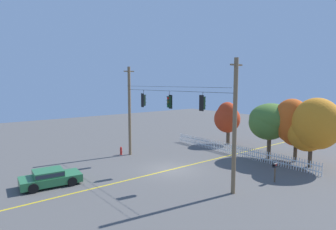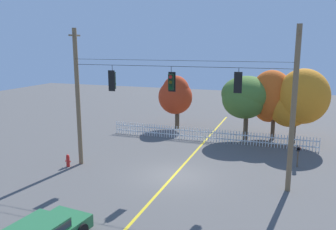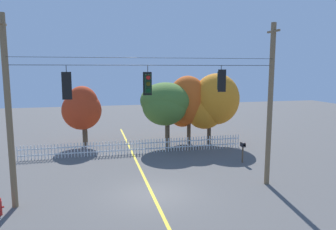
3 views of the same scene
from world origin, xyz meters
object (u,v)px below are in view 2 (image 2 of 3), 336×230
Objects in this scene: traffic_signal_northbound_secondary at (171,82)px; traffic_signal_southbound_primary at (238,82)px; autumn_oak_far_east at (270,98)px; roadside_mailbox at (298,150)px; autumn_maple_far_west at (298,100)px; autumn_maple_near_fence at (175,95)px; autumn_maple_mid at (246,96)px; traffic_signal_westbound_side at (113,81)px; fire_hydrant at (68,161)px.

traffic_signal_northbound_secondary and traffic_signal_southbound_primary have the same top height.
roadside_mailbox is (2.17, -6.30, -2.33)m from autumn_oak_far_east.
roadside_mailbox is (3.38, 4.04, -4.57)m from traffic_signal_southbound_primary.
traffic_signal_northbound_secondary reaches higher than autumn_maple_far_west.
traffic_signal_northbound_secondary is 12.17m from autumn_maple_near_fence.
autumn_maple_mid is at bearing -162.34° from autumn_oak_far_east.
autumn_oak_far_east is at bearing 49.86° from traffic_signal_westbound_side.
autumn_maple_far_west is 7.32× the size of fire_hydrant.
autumn_maple_far_west is (3.30, 9.70, -2.24)m from traffic_signal_southbound_primary.
autumn_maple_mid is 0.91× the size of autumn_oak_far_east.
autumn_maple_near_fence is 6.78m from autumn_maple_mid.
autumn_maple_far_west is 17.59m from fire_hydrant.
fire_hydrant is (-11.71, -11.08, -3.08)m from autumn_oak_far_east.
autumn_maple_near_fence is 13.08m from roadside_mailbox.
traffic_signal_westbound_side is 1.07× the size of traffic_signal_northbound_secondary.
traffic_signal_southbound_primary is at bearing -108.79° from autumn_maple_far_west.
traffic_signal_westbound_side is at bearing 14.07° from fire_hydrant.
fire_hydrant is at bearing -165.93° from traffic_signal_westbound_side.
traffic_signal_southbound_primary is (7.51, 0.00, 0.16)m from traffic_signal_westbound_side.
autumn_maple_far_west is at bearing -9.19° from autumn_maple_near_fence.
traffic_signal_northbound_secondary is at bearing -107.59° from autumn_maple_mid.
traffic_signal_westbound_side is 6.02m from fire_hydrant.
autumn_maple_far_west reaches higher than roadside_mailbox.
traffic_signal_southbound_primary is 6.98m from roadside_mailbox.
roadside_mailbox is at bearing -70.94° from autumn_oak_far_east.
autumn_maple_far_west is at bearing 53.87° from traffic_signal_northbound_secondary.
traffic_signal_northbound_secondary reaches higher than autumn_maple_mid.
traffic_signal_westbound_side is 0.27× the size of autumn_oak_far_east.
traffic_signal_southbound_primary is at bearing -129.98° from roadside_mailbox.
traffic_signal_westbound_side is 1.92× the size of fire_hydrant.
autumn_oak_far_east reaches higher than roadside_mailbox.
traffic_signal_southbound_primary is at bearing -0.28° from traffic_signal_northbound_secondary.
autumn_maple_far_west is (2.09, -0.63, 0.01)m from autumn_oak_far_east.
autumn_maple_mid is 2.00m from autumn_oak_far_east.
autumn_maple_mid is (6.56, -1.68, 0.47)m from autumn_maple_near_fence.
autumn_maple_near_fence is at bearing 88.70° from traffic_signal_westbound_side.
autumn_maple_far_west is at bearing -0.36° from autumn_maple_mid.
autumn_oak_far_east is at bearing 17.66° from autumn_maple_mid.
autumn_maple_near_fence reaches higher than fire_hydrant.
traffic_signal_northbound_secondary reaches higher than fire_hydrant.
autumn_oak_far_east is 16.42m from fire_hydrant.
autumn_maple_near_fence is at bearing 122.43° from traffic_signal_southbound_primary.
autumn_maple_mid reaches higher than roadside_mailbox.
fire_hydrant is (-3.00, -0.75, -5.17)m from traffic_signal_westbound_side.
traffic_signal_westbound_side is 14.67m from autumn_maple_far_west.
autumn_maple_far_west reaches higher than autumn_oak_far_east.
autumn_maple_mid is (-0.69, 9.73, -2.14)m from traffic_signal_southbound_primary.
autumn_maple_mid is at bearing 46.88° from fire_hydrant.
roadside_mailbox is (4.08, -5.69, -2.43)m from autumn_maple_mid.
autumn_maple_far_west is 6.13m from roadside_mailbox.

